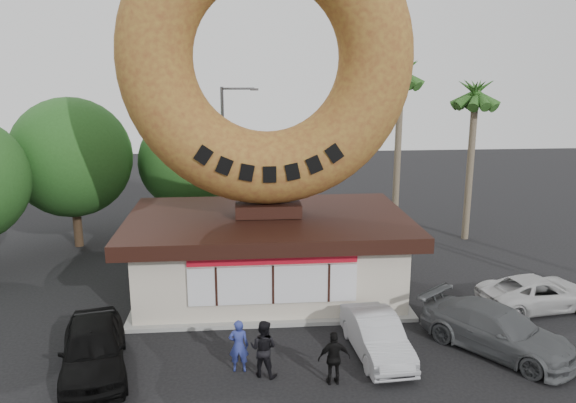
# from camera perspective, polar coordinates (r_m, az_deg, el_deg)

# --- Properties ---
(ground) EXTENTS (90.00, 90.00, 0.00)m
(ground) POSITION_cam_1_polar(r_m,az_deg,el_deg) (18.15, -0.91, -16.48)
(ground) COLOR black
(ground) RESTS_ON ground
(donut_shop) EXTENTS (11.20, 7.20, 3.80)m
(donut_shop) POSITION_cam_1_polar(r_m,az_deg,el_deg) (22.89, -2.00, -5.10)
(donut_shop) COLOR beige
(donut_shop) RESTS_ON ground
(giant_donut) EXTENTS (11.17, 2.85, 11.17)m
(giant_donut) POSITION_cam_1_polar(r_m,az_deg,el_deg) (21.71, -2.17, 14.34)
(giant_donut) COLOR olive
(giant_donut) RESTS_ON donut_shop
(tree_west) EXTENTS (6.00, 6.00, 7.65)m
(tree_west) POSITION_cam_1_polar(r_m,az_deg,el_deg) (30.22, -21.14, 4.19)
(tree_west) COLOR #473321
(tree_west) RESTS_ON ground
(tree_mid) EXTENTS (5.20, 5.20, 6.63)m
(tree_mid) POSITION_cam_1_polar(r_m,az_deg,el_deg) (31.23, -10.29, 4.00)
(tree_mid) COLOR #473321
(tree_mid) RESTS_ON ground
(palm_near) EXTENTS (2.60, 2.60, 9.75)m
(palm_near) POSITION_cam_1_polar(r_m,az_deg,el_deg) (30.90, 11.41, 12.05)
(palm_near) COLOR #726651
(palm_near) RESTS_ON ground
(palm_far) EXTENTS (2.60, 2.60, 8.75)m
(palm_far) POSITION_cam_1_polar(r_m,az_deg,el_deg) (30.70, 18.50, 9.88)
(palm_far) COLOR #726651
(palm_far) RESTS_ON ground
(street_lamp) EXTENTS (2.11, 0.20, 8.00)m
(street_lamp) POSITION_cam_1_polar(r_m,az_deg,el_deg) (32.02, -6.33, 5.21)
(street_lamp) COLOR #59595E
(street_lamp) RESTS_ON ground
(person_left) EXTENTS (0.63, 0.43, 1.67)m
(person_left) POSITION_cam_1_polar(r_m,az_deg,el_deg) (17.65, -5.03, -14.38)
(person_left) COLOR navy
(person_left) RESTS_ON ground
(person_center) EXTENTS (1.05, 0.95, 1.77)m
(person_center) POSITION_cam_1_polar(r_m,az_deg,el_deg) (17.34, -2.51, -14.68)
(person_center) COLOR black
(person_center) RESTS_ON ground
(person_right) EXTENTS (0.98, 0.46, 1.64)m
(person_right) POSITION_cam_1_polar(r_m,az_deg,el_deg) (17.02, 4.71, -15.57)
(person_right) COLOR black
(person_right) RESTS_ON ground
(car_black) EXTENTS (2.84, 4.97, 1.59)m
(car_black) POSITION_cam_1_polar(r_m,az_deg,el_deg) (18.47, -19.16, -13.92)
(car_black) COLOR black
(car_black) RESTS_ON ground
(car_silver) EXTENTS (1.73, 4.13, 1.33)m
(car_silver) POSITION_cam_1_polar(r_m,az_deg,el_deg) (18.75, 8.98, -13.31)
(car_silver) COLOR #A3A4A8
(car_silver) RESTS_ON ground
(car_grey) EXTENTS (4.74, 5.27, 1.47)m
(car_grey) POSITION_cam_1_polar(r_m,az_deg,el_deg) (19.94, 20.46, -12.11)
(car_grey) COLOR #55575A
(car_grey) RESTS_ON ground
(car_white) EXTENTS (4.82, 2.75, 1.27)m
(car_white) POSITION_cam_1_polar(r_m,az_deg,el_deg) (23.84, 24.08, -8.46)
(car_white) COLOR #BDBDBD
(car_white) RESTS_ON ground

